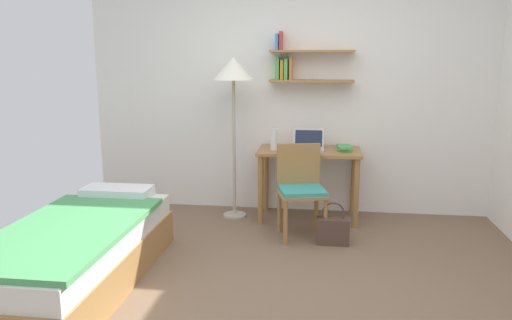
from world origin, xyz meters
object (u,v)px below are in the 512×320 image
(book_stack, at_px, (345,148))
(handbag, at_px, (333,230))
(laptop, at_px, (308,144))
(standing_lamp, at_px, (233,77))
(water_bottle, at_px, (274,139))
(bed, at_px, (78,254))
(desk, at_px, (309,163))
(desk_chair, at_px, (301,186))

(book_stack, xyz_separation_m, handbag, (-0.11, -0.69, -0.62))
(handbag, bearing_deg, laptop, 109.11)
(standing_lamp, relative_size, book_stack, 6.61)
(book_stack, distance_m, handbag, 0.93)
(standing_lamp, xyz_separation_m, book_stack, (1.11, 0.04, -0.70))
(standing_lamp, relative_size, water_bottle, 7.81)
(bed, distance_m, standing_lamp, 2.26)
(desk, xyz_separation_m, standing_lamp, (-0.76, -0.04, 0.86))
(desk, distance_m, standing_lamp, 1.15)
(desk_chair, distance_m, water_bottle, 0.66)
(water_bottle, bearing_deg, bed, -126.15)
(desk_chair, height_order, handbag, desk_chair)
(desk, height_order, water_bottle, water_bottle)
(water_bottle, height_order, book_stack, water_bottle)
(bed, relative_size, water_bottle, 9.24)
(desk_chair, distance_m, standing_lamp, 1.29)
(desk_chair, relative_size, water_bottle, 4.05)
(desk_chair, xyz_separation_m, standing_lamp, (-0.70, 0.47, 0.97))
(laptop, bearing_deg, handbag, -70.89)
(handbag, bearing_deg, standing_lamp, 146.83)
(desk, distance_m, water_bottle, 0.43)
(laptop, bearing_deg, book_stack, -4.30)
(desk, distance_m, desk_chair, 0.52)
(book_stack, bearing_deg, desk, -179.66)
(desk, relative_size, standing_lamp, 0.63)
(desk, relative_size, laptop, 3.31)
(standing_lamp, xyz_separation_m, handbag, (1.00, -0.65, -1.31))
(standing_lamp, bearing_deg, water_bottle, 0.88)
(bed, relative_size, desk_chair, 2.28)
(laptop, bearing_deg, bed, -131.96)
(standing_lamp, height_order, water_bottle, standing_lamp)
(book_stack, bearing_deg, bed, -138.20)
(laptop, bearing_deg, desk, -70.03)
(desk, height_order, handbag, desk)
(water_bottle, bearing_deg, book_stack, 2.66)
(water_bottle, distance_m, book_stack, 0.71)
(desk_chair, xyz_separation_m, water_bottle, (-0.30, 0.48, 0.35))
(standing_lamp, height_order, book_stack, standing_lamp)
(desk_chair, relative_size, laptop, 2.74)
(standing_lamp, relative_size, handbag, 4.23)
(bed, xyz_separation_m, handbag, (1.85, 1.06, -0.11))
(bed, height_order, desk, desk)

